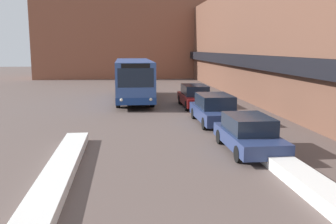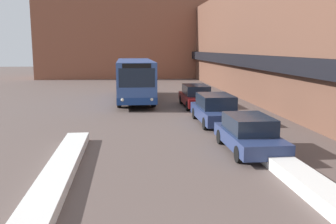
% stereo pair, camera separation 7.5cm
% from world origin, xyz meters
% --- Properties ---
extents(building_row_right, '(5.50, 60.00, 9.05)m').
position_xyz_m(building_row_right, '(9.97, 24.00, 4.51)').
color(building_row_right, brown).
rests_on(building_row_right, ground_plane).
extents(building_backdrop_far, '(26.00, 8.00, 13.33)m').
position_xyz_m(building_backdrop_far, '(0.00, 48.74, 6.67)').
color(building_backdrop_far, brown).
rests_on(building_backdrop_far, ground_plane).
extents(snow_bank_left, '(0.90, 15.85, 0.35)m').
position_xyz_m(snow_bank_left, '(-3.60, 4.66, 0.17)').
color(snow_bank_left, silver).
rests_on(snow_bank_left, ground_plane).
extents(snow_bank_right, '(0.90, 12.10, 0.40)m').
position_xyz_m(snow_bank_right, '(3.60, 5.27, 0.20)').
color(snow_bank_right, silver).
rests_on(snow_bank_right, ground_plane).
extents(city_bus, '(2.58, 10.48, 3.07)m').
position_xyz_m(city_bus, '(-0.84, 24.77, 1.67)').
color(city_bus, '#335193').
rests_on(city_bus, ground_plane).
extents(parked_car_front, '(1.81, 4.23, 1.40)m').
position_xyz_m(parked_car_front, '(3.20, 10.06, 0.70)').
color(parked_car_front, navy).
rests_on(parked_car_front, ground_plane).
extents(parked_car_middle, '(1.93, 4.68, 1.54)m').
position_xyz_m(parked_car_middle, '(3.20, 15.57, 0.76)').
color(parked_car_middle, navy).
rests_on(parked_car_middle, ground_plane).
extents(parked_car_back, '(1.79, 4.67, 1.49)m').
position_xyz_m(parked_car_back, '(3.20, 21.28, 0.74)').
color(parked_car_back, maroon).
rests_on(parked_car_back, ground_plane).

